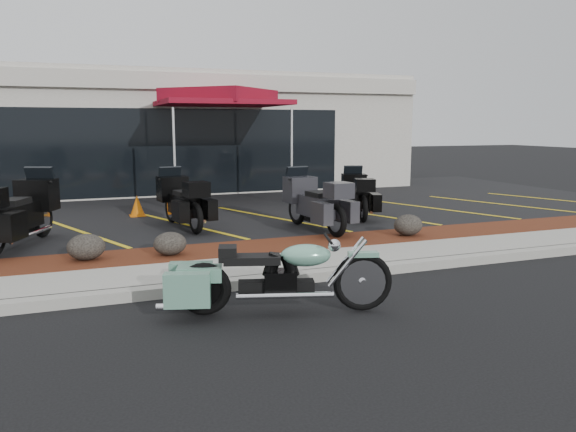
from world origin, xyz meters
name	(u,v)px	position (x,y,z in m)	size (l,w,h in m)	color
ground	(262,307)	(0.00, 0.00, 0.00)	(90.00, 90.00, 0.00)	black
curb	(243,283)	(0.00, 0.90, 0.07)	(24.00, 0.25, 0.15)	gray
sidewalk	(230,271)	(0.00, 1.60, 0.07)	(24.00, 1.20, 0.15)	gray
mulch_bed	(213,254)	(0.00, 2.80, 0.08)	(24.00, 1.20, 0.16)	#3E130E
upper_lot	(166,211)	(0.00, 8.20, 0.07)	(26.00, 9.60, 0.15)	black
dealership_building	(138,133)	(0.00, 14.47, 2.01)	(18.00, 8.16, 4.00)	#A7A297
boulder_left	(86,247)	(-2.08, 2.81, 0.37)	(0.60, 0.50, 0.43)	black
boulder_mid	(170,244)	(-0.75, 2.67, 0.36)	(0.55, 0.46, 0.39)	black
boulder_right	(408,225)	(3.92, 2.71, 0.37)	(0.59, 0.49, 0.42)	black
hero_cruiser	(363,273)	(1.12, -0.62, 0.49)	(2.80, 0.71, 0.99)	#6BA68C
touring_black_front	(41,202)	(-2.83, 5.12, 0.84)	(2.38, 0.91, 1.39)	black
touring_black_mid	(171,195)	(-0.21, 5.92, 0.78)	(2.17, 0.83, 1.26)	black
touring_grey	(297,196)	(2.33, 4.67, 0.79)	(2.21, 0.84, 1.29)	#2F2F34
touring_black_rear	(353,189)	(4.28, 5.80, 0.74)	(2.02, 0.77, 1.18)	black
traffic_cone	(137,206)	(-0.83, 7.12, 0.40)	(0.35, 0.35, 0.50)	#CC5D06
popup_canopy	(220,100)	(1.76, 9.22, 3.03)	(4.09, 4.09, 3.16)	silver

